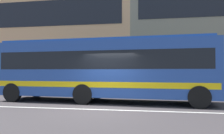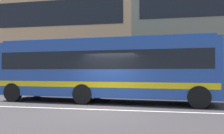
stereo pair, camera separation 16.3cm
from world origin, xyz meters
TOP-DOWN VIEW (x-y plane):
  - ground_plane at (0.00, 0.00)m, footprint 160.00×160.00m
  - lane_centre_line at (0.00, 0.00)m, footprint 60.00×0.16m
  - hedge_row_far at (-0.05, 6.52)m, footprint 18.50×1.10m
  - apartment_block_left at (-9.51, 17.13)m, footprint 19.00×10.98m
  - apartment_block_right at (9.35, 17.13)m, footprint 18.72×10.98m
  - transit_bus at (-0.52, 2.58)m, footprint 11.60×3.30m

SIDE VIEW (x-z plane):
  - ground_plane at x=0.00m, z-range 0.00..0.00m
  - lane_centre_line at x=0.00m, z-range 0.00..0.01m
  - hedge_row_far at x=-0.05m, z-range 0.00..0.73m
  - transit_bus at x=-0.52m, z-range 0.17..3.48m
  - apartment_block_left at x=-9.51m, z-range 0.00..12.71m
  - apartment_block_right at x=9.35m, z-range 0.00..13.32m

